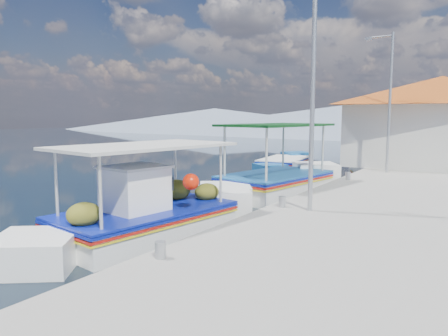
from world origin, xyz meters
The scene contains 10 objects.
ground centered at (0.00, 0.00, 0.00)m, with size 160.00×160.00×0.00m, color black.
quay centered at (5.90, 6.00, 0.25)m, with size 5.00×44.00×0.50m, color gray.
bollards centered at (3.80, 5.25, 0.65)m, with size 0.20×17.20×0.30m.
main_caique centered at (1.53, -0.89, 0.49)m, with size 2.94×7.69×2.56m.
caique_green_canopy centered at (1.76, 5.82, 0.44)m, with size 3.23×7.85×2.98m.
caique_blue_hull centered at (-0.72, 11.97, 0.31)m, with size 2.49×6.45×1.16m.
caique_far centered at (2.66, 17.78, 0.54)m, with size 4.66×7.65×2.94m.
harbor_building centered at (6.20, 15.00, 2.78)m, with size 10.49×10.49×4.40m.
lamp_post_near centered at (4.51, 2.00, 3.85)m, with size 1.21×0.14×6.00m.
lamp_post_far centered at (4.51, 11.00, 3.85)m, with size 1.21×0.14×6.00m.
Camera 1 is at (8.69, -8.50, 3.01)m, focal length 34.25 mm.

